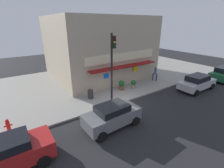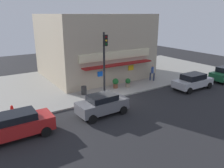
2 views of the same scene
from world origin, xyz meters
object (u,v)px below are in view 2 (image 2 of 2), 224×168
Objects in this scene: trash_can at (84,90)px; parked_car_silver at (193,81)px; parked_car_red at (16,125)px; parked_car_grey at (102,104)px; potted_plant_by_window at (116,83)px; fire_hydrant at (12,111)px; pedestrian at (152,72)px; potted_plant_by_doorway at (128,83)px; traffic_light at (105,57)px.

parked_car_silver reaches higher than trash_can.
parked_car_red is 17.14m from parked_car_silver.
parked_car_grey is (6.18, 0.02, -0.02)m from parked_car_red.
potted_plant_by_window is (3.58, 0.01, 0.16)m from trash_can.
fire_hydrant is 1.04× the size of trash_can.
parked_car_grey is at bearing -153.91° from pedestrian.
pedestrian is 1.97× the size of potted_plant_by_doorway.
potted_plant_by_doorway is at bearing -17.37° from potted_plant_by_window.
potted_plant_by_window is at bearing 46.79° from parked_car_grey.
parked_car_red is at bearing -163.58° from pedestrian.
fire_hydrant is 6.66m from trash_can.
trash_can is 0.44× the size of pedestrian.
pedestrian reaches higher than parked_car_silver.
fire_hydrant is 11.41m from potted_plant_by_doorway.
potted_plant_by_window is (2.14, 1.45, -3.11)m from traffic_light.
parked_car_red is (-15.40, -4.54, -0.27)m from pedestrian.
pedestrian is 0.41× the size of parked_car_silver.
traffic_light is at bearing -162.85° from potted_plant_by_doorway.
trash_can is 0.18× the size of parked_car_red.
potted_plant_by_window is at bearing 34.10° from traffic_light.
trash_can is 0.20× the size of parked_car_grey.
potted_plant_by_window is (-5.01, -0.03, -0.44)m from pedestrian.
pedestrian is 4.54m from parked_car_silver.
parked_car_grey reaches higher than potted_plant_by_doorway.
pedestrian is 10.28m from parked_car_grey.
trash_can is 4.86m from potted_plant_by_doorway.
trash_can is at bearing 81.86° from parked_car_grey.
pedestrian reaches higher than parked_car_grey.
fire_hydrant is at bearing 151.61° from parked_car_grey.
parked_car_grey is (-2.08, -3.04, -2.97)m from traffic_light.
parked_car_grey is 10.96m from parked_car_silver.
potted_plant_by_window is at bearing 23.47° from parked_car_red.
potted_plant_by_doorway is at bearing 4.59° from fire_hydrant.
traffic_light is 4.73m from parked_car_grey.
potted_plant_by_window is 11.33m from parked_car_red.
trash_can is 3.58m from potted_plant_by_window.
parked_car_grey reaches higher than trash_can.
fire_hydrant is 0.46× the size of pedestrian.
potted_plant_by_doorway is 0.23× the size of parked_car_grey.
pedestrian is at bearing 16.42° from parked_car_red.
parked_car_red reaches higher than trash_can.
traffic_light is 1.30× the size of parked_car_red.
fire_hydrant is 0.21× the size of parked_car_grey.
trash_can is at bearing 11.30° from fire_hydrant.
potted_plant_by_doorway is at bearing 17.15° from traffic_light.
fire_hydrant is 0.19× the size of parked_car_red.
potted_plant_by_doorway is 6.85m from parked_car_grey.
parked_car_silver is at bearing -16.99° from traffic_light.
pedestrian reaches higher than fire_hydrant.
parked_car_grey is at bearing -178.28° from parked_car_silver.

